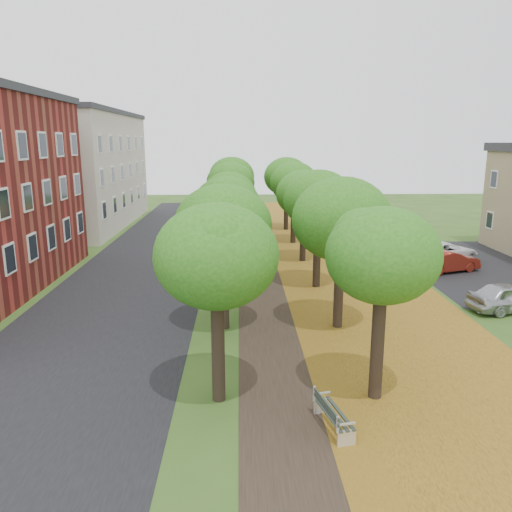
{
  "coord_description": "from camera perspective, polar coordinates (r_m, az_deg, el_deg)",
  "views": [
    {
      "loc": [
        -1.53,
        -13.9,
        7.71
      ],
      "look_at": [
        -0.78,
        8.64,
        2.5
      ],
      "focal_mm": 35.0,
      "sensor_mm": 36.0,
      "label": 1
    }
  ],
  "objects": [
    {
      "name": "car_red",
      "position": [
        32.15,
        21.09,
        -0.56
      ],
      "size": [
        4.17,
        2.62,
        1.3
      ],
      "primitive_type": "imported",
      "rotation": [
        0.0,
        0.0,
        1.91
      ],
      "color": "maroon",
      "rests_on": "ground"
    },
    {
      "name": "car_white",
      "position": [
        34.85,
        20.65,
        0.48
      ],
      "size": [
        5.18,
        3.73,
        1.31
      ],
      "primitive_type": "imported",
      "rotation": [
        0.0,
        0.0,
        1.94
      ],
      "color": "white",
      "rests_on": "ground"
    },
    {
      "name": "bench",
      "position": [
        14.4,
        8.68,
        -17.43
      ],
      "size": [
        0.91,
        1.89,
        0.86
      ],
      "rotation": [
        0.0,
        0.0,
        1.79
      ],
      "color": "#29332C",
      "rests_on": "ground"
    },
    {
      "name": "leaf_verge",
      "position": [
        30.62,
        10.48,
        -1.79
      ],
      "size": [
        7.5,
        70.0,
        0.01
      ],
      "primitive_type": "cube",
      "color": "olive",
      "rests_on": "ground"
    },
    {
      "name": "car_silver",
      "position": [
        25.94,
        27.15,
        -4.19
      ],
      "size": [
        4.24,
        2.32,
        1.37
      ],
      "primitive_type": "imported",
      "rotation": [
        0.0,
        0.0,
        1.76
      ],
      "color": "#ADADB2",
      "rests_on": "ground"
    },
    {
      "name": "tree_row_east",
      "position": [
        29.38,
        6.24,
        6.57
      ],
      "size": [
        3.66,
        33.66,
        6.05
      ],
      "color": "black",
      "rests_on": "ground"
    },
    {
      "name": "building_cream",
      "position": [
        49.45,
        -20.4,
        9.31
      ],
      "size": [
        10.3,
        20.3,
        10.4
      ],
      "color": "beige",
      "rests_on": "ground"
    },
    {
      "name": "footpath",
      "position": [
        29.95,
        1.09,
        -1.9
      ],
      "size": [
        3.2,
        70.0,
        0.01
      ],
      "primitive_type": "cube",
      "color": "black",
      "rests_on": "ground"
    },
    {
      "name": "parking_lot",
      "position": [
        34.34,
        24.12,
        -1.12
      ],
      "size": [
        9.0,
        16.0,
        0.01
      ],
      "primitive_type": "cube",
      "color": "black",
      "rests_on": "ground"
    },
    {
      "name": "street_asphalt",
      "position": [
        30.5,
        -13.13,
        -1.97
      ],
      "size": [
        8.0,
        70.0,
        0.01
      ],
      "primitive_type": "cube",
      "color": "black",
      "rests_on": "ground"
    },
    {
      "name": "ground",
      "position": [
        15.97,
        3.98,
        -15.89
      ],
      "size": [
        120.0,
        120.0,
        0.0
      ],
      "primitive_type": "plane",
      "color": "#2D4C19",
      "rests_on": "ground"
    },
    {
      "name": "car_grey",
      "position": [
        35.12,
        19.05,
        0.79
      ],
      "size": [
        5.31,
        3.72,
        1.43
      ],
      "primitive_type": "imported",
      "rotation": [
        0.0,
        0.0,
        1.96
      ],
      "color": "#323237",
      "rests_on": "ground"
    },
    {
      "name": "tree_row_west",
      "position": [
        29.09,
        -3.23,
        6.56
      ],
      "size": [
        3.66,
        33.66,
        6.05
      ],
      "color": "black",
      "rests_on": "ground"
    }
  ]
}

